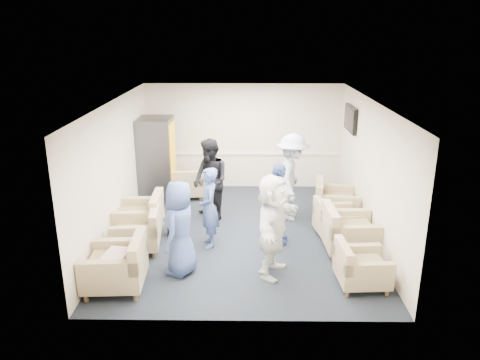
{
  "coord_description": "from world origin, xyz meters",
  "views": [
    {
      "loc": [
        0.07,
        -8.78,
        4.03
      ],
      "look_at": [
        -0.05,
        0.2,
        1.09
      ],
      "focal_mm": 35.0,
      "sensor_mm": 36.0,
      "label": 1
    }
  ],
  "objects_px": {
    "person_front_left": "(180,228)",
    "person_back_right": "(292,177)",
    "armchair_right_far": "(333,203)",
    "person_back_left": "(210,180)",
    "armchair_left_mid": "(139,233)",
    "person_mid_left": "(209,208)",
    "armchair_right_midnear": "(347,233)",
    "armchair_corner": "(187,185)",
    "vending_machine": "(157,159)",
    "armchair_left_far": "(141,219)",
    "person_front_right": "(273,226)",
    "armchair_right_near": "(359,268)",
    "armchair_right_midfar": "(335,222)",
    "person_mid_right": "(278,204)",
    "armchair_left_near": "(119,267)"
  },
  "relations": [
    {
      "from": "armchair_right_midfar",
      "to": "armchair_right_far",
      "type": "bearing_deg",
      "value": -16.21
    },
    {
      "from": "armchair_left_far",
      "to": "person_back_left",
      "type": "xyz_separation_m",
      "value": [
        1.33,
        0.92,
        0.52
      ]
    },
    {
      "from": "person_back_right",
      "to": "armchair_corner",
      "type": "bearing_deg",
      "value": 70.01
    },
    {
      "from": "person_front_right",
      "to": "armchair_right_midnear",
      "type": "bearing_deg",
      "value": -40.8
    },
    {
      "from": "vending_machine",
      "to": "person_front_left",
      "type": "bearing_deg",
      "value": -74.01
    },
    {
      "from": "armchair_left_mid",
      "to": "armchair_right_midfar",
      "type": "height_order",
      "value": "armchair_left_mid"
    },
    {
      "from": "vending_machine",
      "to": "person_front_left",
      "type": "xyz_separation_m",
      "value": [
        1.06,
        -3.68,
        -0.18
      ]
    },
    {
      "from": "armchair_right_midfar",
      "to": "armchair_left_far",
      "type": "bearing_deg",
      "value": 82.42
    },
    {
      "from": "armchair_left_far",
      "to": "person_front_right",
      "type": "height_order",
      "value": "person_front_right"
    },
    {
      "from": "armchair_right_midnear",
      "to": "person_mid_left",
      "type": "bearing_deg",
      "value": 82.04
    },
    {
      "from": "armchair_right_far",
      "to": "person_front_left",
      "type": "relative_size",
      "value": 0.63
    },
    {
      "from": "armchair_right_near",
      "to": "armchair_right_far",
      "type": "xyz_separation_m",
      "value": [
        0.07,
        2.83,
        0.05
      ]
    },
    {
      "from": "armchair_right_midnear",
      "to": "vending_machine",
      "type": "height_order",
      "value": "vending_machine"
    },
    {
      "from": "person_back_right",
      "to": "person_front_right",
      "type": "distance_m",
      "value": 2.51
    },
    {
      "from": "armchair_corner",
      "to": "person_back_left",
      "type": "relative_size",
      "value": 0.48
    },
    {
      "from": "armchair_right_midnear",
      "to": "armchair_corner",
      "type": "height_order",
      "value": "armchair_right_midnear"
    },
    {
      "from": "armchair_right_midfar",
      "to": "person_front_left",
      "type": "bearing_deg",
      "value": 108.65
    },
    {
      "from": "armchair_left_mid",
      "to": "person_back_left",
      "type": "bearing_deg",
      "value": 134.08
    },
    {
      "from": "armchair_left_mid",
      "to": "person_mid_left",
      "type": "relative_size",
      "value": 0.61
    },
    {
      "from": "armchair_left_far",
      "to": "person_front_right",
      "type": "relative_size",
      "value": 0.56
    },
    {
      "from": "armchair_left_near",
      "to": "person_front_right",
      "type": "bearing_deg",
      "value": 98.35
    },
    {
      "from": "armchair_left_near",
      "to": "armchair_right_midnear",
      "type": "relative_size",
      "value": 0.99
    },
    {
      "from": "armchair_right_far",
      "to": "person_front_left",
      "type": "xyz_separation_m",
      "value": [
        -3.02,
        -2.43,
        0.46
      ]
    },
    {
      "from": "armchair_right_near",
      "to": "armchair_right_midfar",
      "type": "xyz_separation_m",
      "value": [
        -0.06,
        1.87,
        0.01
      ]
    },
    {
      "from": "armchair_right_midnear",
      "to": "person_front_left",
      "type": "distance_m",
      "value": 3.13
    },
    {
      "from": "armchair_right_far",
      "to": "person_front_right",
      "type": "bearing_deg",
      "value": 157.75
    },
    {
      "from": "armchair_right_midnear",
      "to": "person_back_right",
      "type": "distance_m",
      "value": 1.92
    },
    {
      "from": "armchair_right_near",
      "to": "person_front_left",
      "type": "xyz_separation_m",
      "value": [
        -2.95,
        0.41,
        0.51
      ]
    },
    {
      "from": "armchair_left_far",
      "to": "person_front_right",
      "type": "distance_m",
      "value": 2.98
    },
    {
      "from": "armchair_right_midnear",
      "to": "person_back_right",
      "type": "xyz_separation_m",
      "value": [
        -0.89,
        1.61,
        0.57
      ]
    },
    {
      "from": "armchair_right_far",
      "to": "person_back_right",
      "type": "xyz_separation_m",
      "value": [
        -0.92,
        -0.01,
        0.59
      ]
    },
    {
      "from": "armchair_left_mid",
      "to": "armchair_right_midfar",
      "type": "xyz_separation_m",
      "value": [
        3.79,
        0.62,
        -0.02
      ]
    },
    {
      "from": "armchair_right_midfar",
      "to": "person_front_right",
      "type": "distance_m",
      "value": 2.08
    },
    {
      "from": "armchair_right_far",
      "to": "person_mid_left",
      "type": "bearing_deg",
      "value": 126.38
    },
    {
      "from": "armchair_right_near",
      "to": "person_mid_right",
      "type": "xyz_separation_m",
      "value": [
        -1.23,
        1.61,
        0.49
      ]
    },
    {
      "from": "person_front_left",
      "to": "armchair_right_far",
      "type": "bearing_deg",
      "value": 145.89
    },
    {
      "from": "armchair_right_near",
      "to": "person_back_left",
      "type": "relative_size",
      "value": 0.46
    },
    {
      "from": "person_front_right",
      "to": "person_mid_right",
      "type": "bearing_deg",
      "value": 11.17
    },
    {
      "from": "armchair_left_mid",
      "to": "armchair_left_far",
      "type": "height_order",
      "value": "armchair_left_far"
    },
    {
      "from": "person_back_right",
      "to": "person_mid_right",
      "type": "distance_m",
      "value": 1.28
    },
    {
      "from": "person_front_left",
      "to": "person_back_right",
      "type": "relative_size",
      "value": 0.87
    },
    {
      "from": "person_front_left",
      "to": "person_front_right",
      "type": "bearing_deg",
      "value": 105.94
    },
    {
      "from": "armchair_left_mid",
      "to": "armchair_right_midnear",
      "type": "bearing_deg",
      "value": 83.22
    },
    {
      "from": "person_front_left",
      "to": "person_back_left",
      "type": "bearing_deg",
      "value": -171.13
    },
    {
      "from": "vending_machine",
      "to": "person_front_right",
      "type": "bearing_deg",
      "value": -54.92
    },
    {
      "from": "armchair_right_near",
      "to": "armchair_right_far",
      "type": "distance_m",
      "value": 2.83
    },
    {
      "from": "armchair_right_midfar",
      "to": "person_back_left",
      "type": "xyz_separation_m",
      "value": [
        -2.54,
        0.88,
        0.57
      ]
    },
    {
      "from": "armchair_right_near",
      "to": "person_mid_left",
      "type": "height_order",
      "value": "person_mid_left"
    },
    {
      "from": "armchair_right_midfar",
      "to": "person_back_right",
      "type": "distance_m",
      "value": 1.39
    },
    {
      "from": "vending_machine",
      "to": "person_mid_right",
      "type": "relative_size",
      "value": 1.24
    }
  ]
}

